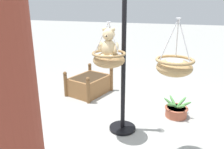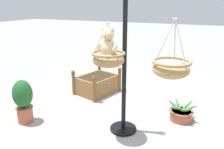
% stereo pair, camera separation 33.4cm
% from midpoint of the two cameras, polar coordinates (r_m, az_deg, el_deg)
% --- Properties ---
extents(ground_plane, '(40.00, 40.00, 0.00)m').
position_cam_midpoint_polar(ground_plane, '(3.81, -2.13, -14.44)').
color(ground_plane, '#9E9E99').
extents(display_pole_central, '(0.44, 0.44, 2.31)m').
position_cam_midpoint_polar(display_pole_central, '(3.55, 0.16, -4.10)').
color(display_pole_central, black).
rests_on(display_pole_central, ground).
extents(hanging_basket_with_teddy, '(0.49, 0.49, 0.65)m').
position_cam_midpoint_polar(hanging_basket_with_teddy, '(3.20, -3.78, 3.98)').
color(hanging_basket_with_teddy, '#A37F51').
extents(teddy_bear, '(0.31, 0.28, 0.45)m').
position_cam_midpoint_polar(teddy_bear, '(3.14, -4.00, 7.38)').
color(teddy_bear, '#D1B789').
extents(hanging_basket_left_high, '(0.47, 0.47, 0.70)m').
position_cam_midpoint_polar(hanging_basket_left_high, '(2.80, 12.41, 2.04)').
color(hanging_basket_left_high, tan).
extents(wooden_planter_box, '(0.96, 1.10, 0.58)m').
position_cam_midpoint_polar(wooden_planter_box, '(5.23, -7.64, -2.47)').
color(wooden_planter_box, olive).
rests_on(wooden_planter_box, ground).
extents(potted_plant_tall_leafy, '(0.52, 0.47, 0.36)m').
position_cam_midpoint_polar(potted_plant_tall_leafy, '(4.32, 13.97, -8.90)').
color(potted_plant_tall_leafy, '#AD563D').
rests_on(potted_plant_tall_leafy, ground).
extents(potted_plant_small_succulent, '(0.34, 0.34, 0.79)m').
position_cam_midpoint_polar(potted_plant_small_succulent, '(4.13, -25.13, -6.89)').
color(potted_plant_small_succulent, '#AD563D').
rests_on(potted_plant_small_succulent, ground).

